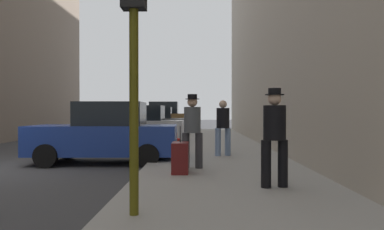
# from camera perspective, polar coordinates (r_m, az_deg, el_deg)

# --- Properties ---
(sidewalk) EXTENTS (4.00, 40.00, 0.15)m
(sidewalk) POSITION_cam_1_polar(r_m,az_deg,el_deg) (9.51, 4.91, -8.15)
(sidewalk) COLOR gray
(sidewalk) RESTS_ON ground_plane
(parked_blue_sedan) EXTENTS (4.24, 2.13, 1.79)m
(parked_blue_sedan) POSITION_cam_1_polar(r_m,az_deg,el_deg) (11.24, -12.99, -2.86)
(parked_blue_sedan) COLOR navy
(parked_blue_sedan) RESTS_ON ground_plane
(parked_silver_sedan) EXTENTS (4.26, 2.16, 1.79)m
(parked_silver_sedan) POSITION_cam_1_polar(r_m,az_deg,el_deg) (17.30, -8.08, -1.68)
(parked_silver_sedan) COLOR #B7BABF
(parked_silver_sedan) RESTS_ON ground_plane
(parked_gray_coupe) EXTENTS (4.24, 2.13, 1.79)m
(parked_gray_coupe) POSITION_cam_1_polar(r_m,az_deg,el_deg) (22.61, -5.96, -1.16)
(parked_gray_coupe) COLOR slate
(parked_gray_coupe) RESTS_ON ground_plane
(parked_bronze_suv) EXTENTS (4.61, 2.08, 2.25)m
(parked_bronze_suv) POSITION_cam_1_polar(r_m,az_deg,el_deg) (28.16, -4.61, -0.46)
(parked_bronze_suv) COLOR brown
(parked_bronze_suv) RESTS_ON ground_plane
(fire_hydrant) EXTENTS (0.42, 0.22, 0.70)m
(fire_hydrant) POSITION_cam_1_polar(r_m,az_deg,el_deg) (14.28, -2.70, -3.55)
(fire_hydrant) COLOR red
(fire_hydrant) RESTS_ON sidewalk
(traffic_light) EXTENTS (0.32, 0.32, 3.60)m
(traffic_light) POSITION_cam_1_polar(r_m,az_deg,el_deg) (5.13, -8.84, 14.64)
(traffic_light) COLOR #514C0F
(traffic_light) RESTS_ON sidewalk
(pedestrian_with_beanie) EXTENTS (0.52, 0.46, 1.78)m
(pedestrian_with_beanie) POSITION_cam_1_polar(r_m,az_deg,el_deg) (8.99, 0.05, -1.85)
(pedestrian_with_beanie) COLOR #333338
(pedestrian_with_beanie) RESTS_ON sidewalk
(pedestrian_with_fedora) EXTENTS (0.53, 0.47, 1.78)m
(pedestrian_with_fedora) POSITION_cam_1_polar(r_m,az_deg,el_deg) (6.86, 12.46, -2.60)
(pedestrian_with_fedora) COLOR black
(pedestrian_with_fedora) RESTS_ON sidewalk
(pedestrian_in_jeans) EXTENTS (0.53, 0.49, 1.71)m
(pedestrian_in_jeans) POSITION_cam_1_polar(r_m,az_deg,el_deg) (11.58, 4.74, -1.48)
(pedestrian_in_jeans) COLOR #728CB2
(pedestrian_in_jeans) RESTS_ON sidewalk
(rolling_suitcase) EXTENTS (0.37, 0.56, 1.04)m
(rolling_suitcase) POSITION_cam_1_polar(r_m,az_deg,el_deg) (8.29, -1.80, -6.53)
(rolling_suitcase) COLOR #591414
(rolling_suitcase) RESTS_ON sidewalk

